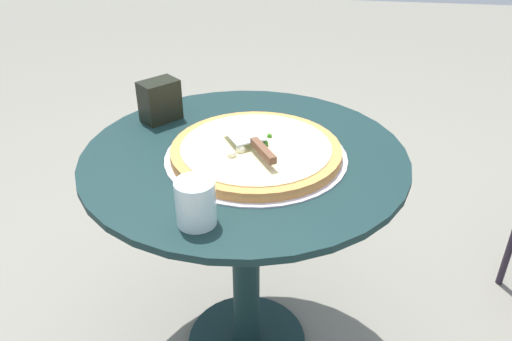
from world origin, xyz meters
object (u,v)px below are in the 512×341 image
patio_table (245,209)px  pizza_on_tray (256,151)px  drinking_cup (196,203)px  napkin_dispenser (160,101)px  pizza_server (255,143)px

patio_table → pizza_on_tray: (0.02, 0.03, 0.19)m
pizza_on_tray → drinking_cup: size_ratio=4.67×
drinking_cup → napkin_dispenser: napkin_dispenser is taller
pizza_on_tray → drinking_cup: 0.30m
pizza_on_tray → napkin_dispenser: (-0.18, -0.30, 0.04)m
patio_table → napkin_dispenser: napkin_dispenser is taller
napkin_dispenser → pizza_server: bearing=-83.9°
pizza_server → drinking_cup: drinking_cup is taller
pizza_server → napkin_dispenser: size_ratio=1.76×
drinking_cup → pizza_on_tray: bearing=164.8°
pizza_on_tray → drinking_cup: drinking_cup is taller
patio_table → pizza_on_tray: size_ratio=1.82×
pizza_server → patio_table: bearing=-145.1°
pizza_on_tray → napkin_dispenser: napkin_dispenser is taller
pizza_on_tray → napkin_dispenser: bearing=-120.6°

